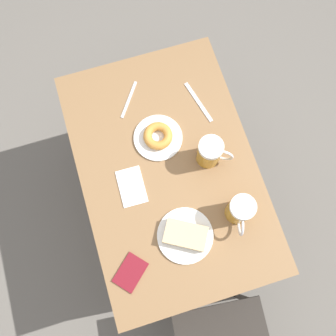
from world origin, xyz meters
name	(u,v)px	position (x,y,z in m)	size (l,w,h in m)	color
ground_plane	(168,202)	(0.00, 0.00, 0.00)	(8.00, 8.00, 0.00)	#666059
table	(168,173)	(0.00, 0.00, 0.68)	(0.71, 1.08, 0.75)	olive
plate_with_cake	(185,235)	(0.02, 0.27, 0.77)	(0.22, 0.22, 0.05)	white
plate_with_donut	(159,137)	(0.00, -0.14, 0.77)	(0.20, 0.20, 0.05)	white
beer_mug_left	(240,210)	(-0.20, 0.25, 0.82)	(0.10, 0.14, 0.15)	#C68C23
beer_mug_center	(210,152)	(-0.17, 0.00, 0.82)	(0.13, 0.11, 0.15)	#C68C23
napkin_folded	(132,187)	(0.16, 0.03, 0.75)	(0.10, 0.16, 0.00)	white
fork	(129,100)	(0.07, -0.34, 0.75)	(0.11, 0.15, 0.00)	silver
knife	(198,102)	(-0.21, -0.25, 0.75)	(0.07, 0.20, 0.00)	silver
passport_near_edge	(130,272)	(0.25, 0.34, 0.75)	(0.15, 0.15, 0.01)	maroon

